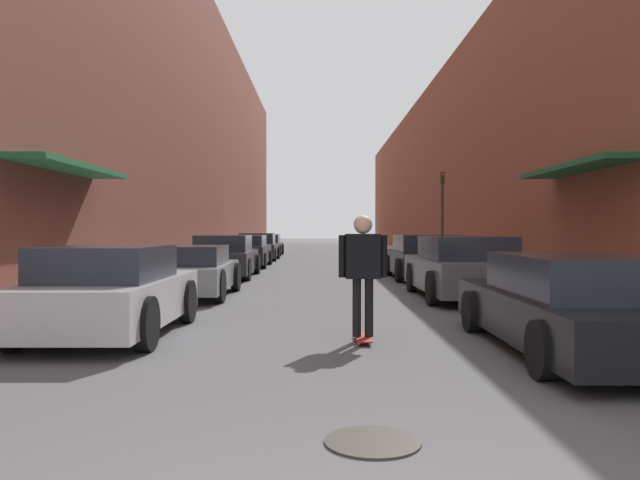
% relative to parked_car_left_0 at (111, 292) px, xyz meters
% --- Properties ---
extents(ground, '(146.30, 146.30, 0.00)m').
position_rel_parked_car_left_0_xyz_m(ground, '(3.13, 19.76, -0.63)').
color(ground, '#515154').
extents(curb_strip_left, '(1.80, 66.50, 0.12)m').
position_rel_parked_car_left_0_xyz_m(curb_strip_left, '(-1.97, 26.41, -0.57)').
color(curb_strip_left, '#A3A099').
rests_on(curb_strip_left, ground).
extents(curb_strip_right, '(1.80, 66.50, 0.12)m').
position_rel_parked_car_left_0_xyz_m(curb_strip_right, '(8.22, 26.41, -0.57)').
color(curb_strip_right, '#A3A099').
rests_on(curb_strip_right, ground).
extents(building_row_left, '(4.90, 66.50, 14.30)m').
position_rel_parked_car_left_0_xyz_m(building_row_left, '(-4.87, 26.41, 6.51)').
color(building_row_left, brown).
rests_on(building_row_left, ground).
extents(building_row_right, '(4.90, 66.50, 9.61)m').
position_rel_parked_car_left_0_xyz_m(building_row_right, '(11.12, 26.41, 4.17)').
color(building_row_right, brown).
rests_on(building_row_right, ground).
extents(parked_car_left_0, '(1.87, 3.92, 1.30)m').
position_rel_parked_car_left_0_xyz_m(parked_car_left_0, '(0.00, 0.00, 0.00)').
color(parked_car_left_0, '#B7B7BC').
rests_on(parked_car_left_0, ground).
extents(parked_car_left_1, '(1.94, 4.06, 1.17)m').
position_rel_parked_car_left_0_xyz_m(parked_car_left_1, '(0.06, 5.17, -0.05)').
color(parked_car_left_1, gray).
rests_on(parked_car_left_1, ground).
extents(parked_car_left_2, '(1.93, 4.63, 1.35)m').
position_rel_parked_car_left_0_xyz_m(parked_car_left_2, '(-0.02, 10.94, 0.02)').
color(parked_car_left_2, '#232326').
rests_on(parked_car_left_2, ground).
extents(parked_car_left_3, '(2.03, 4.61, 1.30)m').
position_rel_parked_car_left_0_xyz_m(parked_car_left_3, '(-0.08, 16.55, -0.00)').
color(parked_car_left_3, '#232326').
rests_on(parked_car_left_3, ground).
extents(parked_car_left_4, '(1.99, 4.35, 1.34)m').
position_rel_parked_car_left_0_xyz_m(parked_car_left_4, '(-0.06, 22.01, 0.01)').
color(parked_car_left_4, '#232326').
rests_on(parked_car_left_4, ground).
extents(parked_car_left_5, '(1.88, 3.93, 1.24)m').
position_rel_parked_car_left_0_xyz_m(parked_car_left_5, '(-0.11, 27.41, -0.03)').
color(parked_car_left_5, '#232326').
rests_on(parked_car_left_5, ground).
extents(parked_car_right_0, '(1.90, 4.79, 1.22)m').
position_rel_parked_car_left_0_xyz_m(parked_car_right_0, '(6.16, -1.22, -0.04)').
color(parked_car_right_0, black).
rests_on(parked_car_right_0, ground).
extents(parked_car_right_1, '(2.07, 4.53, 1.38)m').
position_rel_parked_car_left_0_xyz_m(parked_car_right_1, '(6.23, 4.87, 0.04)').
color(parked_car_right_1, '#515459').
rests_on(parked_car_right_1, ground).
extents(parked_car_right_2, '(2.04, 4.20, 1.37)m').
position_rel_parked_car_left_0_xyz_m(parked_car_right_2, '(6.25, 10.29, 0.03)').
color(parked_car_right_2, black).
rests_on(parked_car_right_2, ground).
extents(skateboarder, '(0.66, 0.78, 1.73)m').
position_rel_parked_car_left_0_xyz_m(skateboarder, '(3.62, -0.49, 0.43)').
color(skateboarder, '#B2231E').
rests_on(skateboarder, ground).
extents(manhole_cover, '(0.70, 0.70, 0.02)m').
position_rel_parked_car_left_0_xyz_m(manhole_cover, '(3.41, -4.51, -0.62)').
color(manhole_cover, '#332D28').
rests_on(manhole_cover, ground).
extents(traffic_light, '(0.16, 0.22, 3.59)m').
position_rel_parked_car_left_0_xyz_m(traffic_light, '(7.68, 14.69, 1.70)').
color(traffic_light, '#2D2D2D').
rests_on(traffic_light, curb_strip_right).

